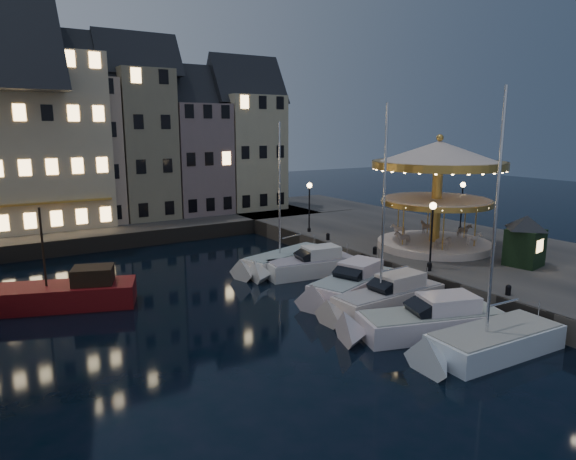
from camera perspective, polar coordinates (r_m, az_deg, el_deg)
ground at (r=28.68m, az=6.91°, el=-9.18°), size 160.00×160.00×0.00m
quay_east at (r=42.06m, az=16.70°, el=-2.01°), size 16.00×56.00×1.30m
quay_north at (r=50.48m, az=-21.20°, el=-0.13°), size 44.00×12.00×1.30m
quaywall_e at (r=36.55m, az=8.35°, el=-3.63°), size 0.15×44.00×1.30m
quaywall_n at (r=45.16m, az=-17.22°, el=-1.14°), size 48.00×0.15×1.30m
streetlamp_b at (r=33.14m, az=15.71°, el=0.49°), size 0.44×0.44×4.17m
streetlamp_c at (r=43.23m, az=2.39°, el=3.36°), size 0.44×0.44×4.17m
streetlamp_d at (r=46.13m, az=18.78°, el=3.27°), size 0.44×0.44×4.17m
bollard_a at (r=29.65m, az=23.28°, el=-6.09°), size 0.30×0.30×0.57m
bollard_b at (r=32.91m, az=15.42°, el=-3.89°), size 0.30×0.30×0.57m
bollard_c at (r=36.34m, az=9.63°, el=-2.21°), size 0.30×0.30×0.57m
bollard_d at (r=40.49m, az=4.46°, el=-0.68°), size 0.30×0.30×0.57m
townhouse_nb at (r=50.89m, az=-29.01°, el=7.98°), size 6.16×8.00×13.80m
townhouse_nc at (r=51.59m, az=-22.29°, el=9.13°), size 6.82×8.00×14.80m
townhouse_nd at (r=52.89m, az=-16.11°, el=10.11°), size 5.50×8.00×15.80m
townhouse_ne at (r=54.71m, az=-10.47°, el=8.81°), size 6.16×8.00×12.80m
townhouse_nf at (r=57.21m, az=-4.78°, el=9.56°), size 6.82×8.00×13.80m
hotel_corner at (r=50.87m, az=-29.12°, el=9.67°), size 17.60×9.00×16.80m
motorboat_a at (r=24.97m, az=21.20°, el=-11.76°), size 7.61×2.84×12.69m
motorboat_b at (r=26.30m, az=14.86°, el=-9.92°), size 8.16×4.58×2.15m
motorboat_c at (r=29.15m, az=10.62°, el=-7.54°), size 8.00×2.38×10.61m
motorboat_d at (r=31.28m, az=6.88°, el=-6.18°), size 7.60×4.75×2.15m
motorboat_e at (r=35.25m, az=2.00°, el=-4.09°), size 7.47×2.96×2.15m
motorboat_f at (r=36.97m, az=-0.78°, el=-3.53°), size 8.19×4.21×10.92m
red_fishing_boat at (r=31.79m, az=-23.09°, el=-6.63°), size 7.88×4.96×5.93m
carousel at (r=38.49m, az=16.33°, el=5.99°), size 9.42×9.42×8.24m
ticket_kiosk at (r=35.86m, az=24.93°, el=-0.20°), size 3.15×3.15×3.70m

